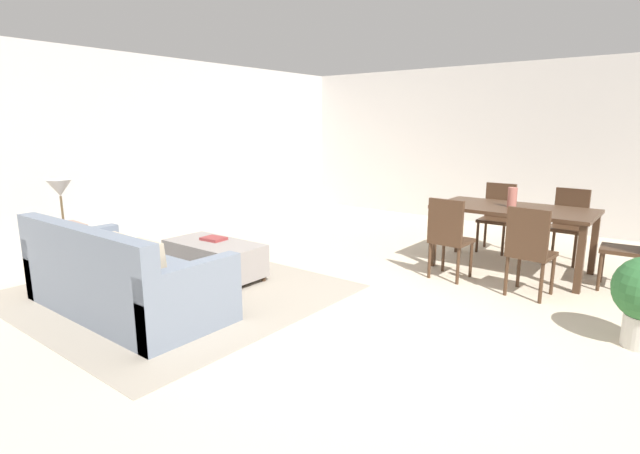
% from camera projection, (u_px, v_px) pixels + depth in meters
% --- Properties ---
extents(ground_plane, '(10.80, 10.80, 0.00)m').
position_uv_depth(ground_plane, '(377.00, 323.00, 4.23)').
color(ground_plane, beige).
extents(wall_back, '(9.00, 0.12, 2.70)m').
position_uv_depth(wall_back, '(540.00, 147.00, 7.81)').
color(wall_back, beige).
rests_on(wall_back, ground_plane).
extents(wall_left, '(0.12, 11.00, 2.70)m').
position_uv_depth(wall_left, '(133.00, 149.00, 7.04)').
color(wall_left, beige).
rests_on(wall_left, ground_plane).
extents(area_rug, '(3.00, 2.80, 0.01)m').
position_uv_depth(area_rug, '(176.00, 291.00, 5.01)').
color(area_rug, gray).
rests_on(area_rug, ground_plane).
extents(couch, '(2.10, 0.95, 0.86)m').
position_uv_depth(couch, '(121.00, 281.00, 4.44)').
color(couch, slate).
rests_on(couch, ground_plane).
extents(ottoman_table, '(1.15, 0.58, 0.41)m').
position_uv_depth(ottoman_table, '(215.00, 258.00, 5.43)').
color(ottoman_table, gray).
rests_on(ottoman_table, ground_plane).
extents(side_table, '(0.40, 0.40, 0.60)m').
position_uv_depth(side_table, '(65.00, 239.00, 5.32)').
color(side_table, olive).
rests_on(side_table, ground_plane).
extents(table_lamp, '(0.26, 0.26, 0.53)m').
position_uv_depth(table_lamp, '(60.00, 190.00, 5.21)').
color(table_lamp, brown).
rests_on(table_lamp, side_table).
extents(dining_table, '(1.73, 0.94, 0.76)m').
position_uv_depth(dining_table, '(513.00, 215.00, 5.64)').
color(dining_table, '#422B1C').
rests_on(dining_table, ground_plane).
extents(dining_chair_near_left, '(0.42, 0.42, 0.92)m').
position_uv_depth(dining_chair_near_left, '(448.00, 234.00, 5.31)').
color(dining_chair_near_left, '#422B1C').
rests_on(dining_chair_near_left, ground_plane).
extents(dining_chair_near_right, '(0.43, 0.43, 0.92)m').
position_uv_depth(dining_chair_near_right, '(529.00, 247.00, 4.75)').
color(dining_chair_near_right, '#422B1C').
rests_on(dining_chair_near_right, ground_plane).
extents(dining_chair_far_left, '(0.41, 0.41, 0.92)m').
position_uv_depth(dining_chair_far_left, '(497.00, 213.00, 6.58)').
color(dining_chair_far_left, '#422B1C').
rests_on(dining_chair_far_left, ground_plane).
extents(dining_chair_far_right, '(0.42, 0.42, 0.92)m').
position_uv_depth(dining_chair_far_right, '(568.00, 221.00, 6.05)').
color(dining_chair_far_right, '#422B1C').
rests_on(dining_chair_far_right, ground_plane).
extents(dining_chair_head_east, '(0.43, 0.43, 0.92)m').
position_uv_depth(dining_chair_head_east, '(633.00, 243.00, 4.94)').
color(dining_chair_head_east, '#422B1C').
rests_on(dining_chair_head_east, ground_plane).
extents(vase_centerpiece, '(0.10, 0.10, 0.23)m').
position_uv_depth(vase_centerpiece, '(512.00, 197.00, 5.60)').
color(vase_centerpiece, '#B26659').
rests_on(vase_centerpiece, dining_table).
extents(book_on_ottoman, '(0.27, 0.22, 0.03)m').
position_uv_depth(book_on_ottoman, '(214.00, 239.00, 5.49)').
color(book_on_ottoman, maroon).
rests_on(book_on_ottoman, ottoman_table).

